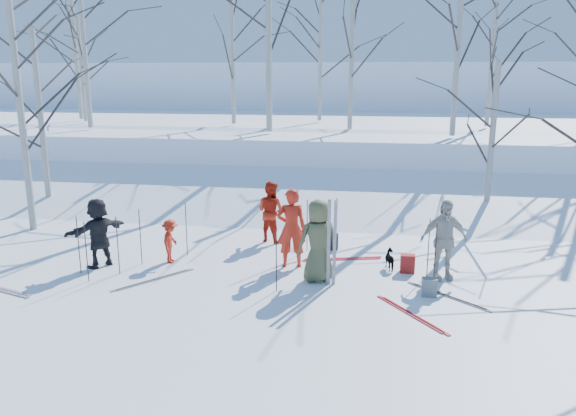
% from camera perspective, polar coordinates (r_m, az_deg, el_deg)
% --- Properties ---
extents(ground, '(120.00, 120.00, 0.00)m').
position_cam_1_polar(ground, '(12.29, -1.11, -7.54)').
color(ground, white).
rests_on(ground, ground).
extents(snow_ramp, '(70.00, 9.49, 4.12)m').
position_cam_1_polar(snow_ramp, '(18.88, 2.63, 0.50)').
color(snow_ramp, white).
rests_on(snow_ramp, ground).
extents(snow_plateau, '(70.00, 18.00, 2.20)m').
position_cam_1_polar(snow_plateau, '(28.55, 4.94, 6.69)').
color(snow_plateau, white).
rests_on(snow_plateau, ground).
extents(far_hill, '(90.00, 30.00, 6.00)m').
position_cam_1_polar(far_hill, '(49.38, 6.80, 10.73)').
color(far_hill, white).
rests_on(far_hill, ground).
extents(skier_olive_center, '(1.04, 0.87, 1.81)m').
position_cam_1_polar(skier_olive_center, '(12.10, 3.09, -3.35)').
color(skier_olive_center, '#4B4E2F').
rests_on(skier_olive_center, ground).
extents(skier_red_north, '(0.76, 0.58, 1.86)m').
position_cam_1_polar(skier_red_north, '(12.98, 0.34, -2.04)').
color(skier_red_north, red).
rests_on(skier_red_north, ground).
extents(skier_redor_behind, '(0.99, 0.91, 1.63)m').
position_cam_1_polar(skier_redor_behind, '(14.98, -1.77, -0.36)').
color(skier_redor_behind, '#B11F0D').
rests_on(skier_redor_behind, ground).
extents(skier_red_seated, '(0.43, 0.70, 1.05)m').
position_cam_1_polar(skier_red_seated, '(13.66, -11.85, -3.31)').
color(skier_red_seated, red).
rests_on(skier_red_seated, ground).
extents(skier_cream_east, '(1.12, 0.70, 1.78)m').
position_cam_1_polar(skier_cream_east, '(12.68, 15.53, -3.12)').
color(skier_cream_east, beige).
rests_on(skier_cream_east, ground).
extents(skier_grey_west, '(1.22, 1.53, 1.63)m').
position_cam_1_polar(skier_grey_west, '(13.74, -18.71, -2.38)').
color(skier_grey_west, black).
rests_on(skier_grey_west, ground).
extents(dog, '(0.41, 0.59, 0.46)m').
position_cam_1_polar(dog, '(13.20, 10.45, -5.19)').
color(dog, black).
rests_on(dog, ground).
extents(upright_ski_left, '(0.09, 0.16, 1.90)m').
position_cam_1_polar(upright_ski_left, '(11.86, 4.15, -3.52)').
color(upright_ski_left, silver).
rests_on(upright_ski_left, ground).
extents(upright_ski_right, '(0.11, 0.23, 1.89)m').
position_cam_1_polar(upright_ski_right, '(11.82, 4.77, -3.58)').
color(upright_ski_right, silver).
rests_on(upright_ski_right, ground).
extents(ski_pair_a, '(1.14, 2.00, 0.02)m').
position_cam_1_polar(ski_pair_a, '(13.78, 5.56, -5.17)').
color(ski_pair_a, red).
rests_on(ski_pair_a, ground).
extents(ski_pair_b, '(2.02, 2.09, 0.02)m').
position_cam_1_polar(ski_pair_b, '(10.98, 12.40, -10.50)').
color(ski_pair_b, red).
rests_on(ski_pair_b, ground).
extents(ski_pair_d, '(2.03, 2.09, 0.02)m').
position_cam_1_polar(ski_pair_d, '(12.74, -13.46, -7.10)').
color(ski_pair_d, silver).
rests_on(ski_pair_d, ground).
extents(ski_pair_e, '(2.09, 2.10, 0.02)m').
position_cam_1_polar(ski_pair_e, '(11.98, 15.92, -8.61)').
color(ski_pair_e, silver).
rests_on(ski_pair_e, ground).
extents(ski_pole_a, '(0.02, 0.02, 1.34)m').
position_cam_1_polar(ski_pole_a, '(13.63, -14.77, -2.87)').
color(ski_pole_a, black).
rests_on(ski_pole_a, ground).
extents(ski_pole_b, '(0.02, 0.02, 1.34)m').
position_cam_1_polar(ski_pole_b, '(11.59, -1.20, -5.34)').
color(ski_pole_b, black).
rests_on(ski_pole_b, ground).
extents(ski_pole_c, '(0.02, 0.02, 1.34)m').
position_cam_1_polar(ski_pole_c, '(14.17, 1.96, -1.79)').
color(ski_pole_c, black).
rests_on(ski_pole_c, ground).
extents(ski_pole_d, '(0.02, 0.02, 1.34)m').
position_cam_1_polar(ski_pole_d, '(12.78, 14.08, -3.94)').
color(ski_pole_d, black).
rests_on(ski_pole_d, ground).
extents(ski_pole_e, '(0.02, 0.02, 1.34)m').
position_cam_1_polar(ski_pole_e, '(13.09, -16.90, -3.70)').
color(ski_pole_e, black).
rests_on(ski_pole_e, ground).
extents(ski_pole_f, '(0.02, 0.02, 1.34)m').
position_cam_1_polar(ski_pole_f, '(12.87, -19.80, -4.23)').
color(ski_pole_f, black).
rests_on(ski_pole_f, ground).
extents(ski_pole_g, '(0.02, 0.02, 1.34)m').
position_cam_1_polar(ski_pole_g, '(14.42, 4.94, -1.56)').
color(ski_pole_g, black).
rests_on(ski_pole_g, ground).
extents(ski_pole_h, '(0.02, 0.02, 1.34)m').
position_cam_1_polar(ski_pole_h, '(12.43, 14.73, -4.48)').
color(ski_pole_h, black).
rests_on(ski_pole_h, ground).
extents(ski_pole_i, '(0.02, 0.02, 1.34)m').
position_cam_1_polar(ski_pole_i, '(14.07, -10.29, -2.12)').
color(ski_pole_i, black).
rests_on(ski_pole_i, ground).
extents(ski_pole_j, '(0.02, 0.02, 1.34)m').
position_cam_1_polar(ski_pole_j, '(13.44, -20.51, -3.54)').
color(ski_pole_j, black).
rests_on(ski_pole_j, ground).
extents(backpack_red, '(0.32, 0.22, 0.42)m').
position_cam_1_polar(backpack_red, '(13.08, 12.05, -5.54)').
color(backpack_red, maroon).
rests_on(backpack_red, ground).
extents(backpack_grey, '(0.30, 0.20, 0.38)m').
position_cam_1_polar(backpack_grey, '(11.85, 14.16, -7.81)').
color(backpack_grey, slate).
rests_on(backpack_grey, ground).
extents(backpack_dark, '(0.34, 0.24, 0.40)m').
position_cam_1_polar(backpack_dark, '(14.49, 4.43, -3.41)').
color(backpack_dark, black).
rests_on(backpack_dark, ground).
extents(birch_plateau_a, '(4.64, 4.64, 5.77)m').
position_cam_1_polar(birch_plateau_a, '(22.83, 6.47, 15.19)').
color(birch_plateau_a, silver).
rests_on(birch_plateau_a, snow_plateau).
extents(birch_plateau_b, '(3.86, 3.86, 4.66)m').
position_cam_1_polar(birch_plateau_b, '(28.15, -20.23, 13.02)').
color(birch_plateau_b, silver).
rests_on(birch_plateau_b, snow_plateau).
extents(birch_plateau_d, '(4.47, 4.47, 5.53)m').
position_cam_1_polar(birch_plateau_d, '(27.00, 3.29, 14.75)').
color(birch_plateau_d, silver).
rests_on(birch_plateau_d, snow_plateau).
extents(birch_plateau_e, '(4.49, 4.49, 5.56)m').
position_cam_1_polar(birch_plateau_e, '(29.60, -20.68, 13.85)').
color(birch_plateau_e, silver).
rests_on(birch_plateau_e, snow_plateau).
extents(birch_plateau_g, '(6.20, 6.20, 8.00)m').
position_cam_1_polar(birch_plateau_g, '(21.92, -2.00, 18.25)').
color(birch_plateau_g, silver).
rests_on(birch_plateau_g, snow_plateau).
extents(birch_plateau_h, '(5.16, 5.16, 6.51)m').
position_cam_1_polar(birch_plateau_h, '(24.87, -20.01, 15.20)').
color(birch_plateau_h, silver).
rests_on(birch_plateau_h, snow_plateau).
extents(birch_plateau_i, '(4.10, 4.10, 5.00)m').
position_cam_1_polar(birch_plateau_i, '(25.48, 19.96, 13.45)').
color(birch_plateau_i, silver).
rests_on(birch_plateau_i, snow_plateau).
extents(birch_plateau_j, '(4.32, 4.32, 5.32)m').
position_cam_1_polar(birch_plateau_j, '(25.38, -5.66, 14.54)').
color(birch_plateau_j, silver).
rests_on(birch_plateau_j, snow_plateau).
extents(birch_plateau_l, '(4.95, 4.95, 6.21)m').
position_cam_1_polar(birch_plateau_l, '(21.26, 16.89, 15.43)').
color(birch_plateau_l, silver).
rests_on(birch_plateau_l, snow_plateau).
extents(birch_edge_a, '(5.02, 5.02, 6.31)m').
position_cam_1_polar(birch_edge_a, '(17.41, -25.44, 8.12)').
color(birch_edge_a, silver).
rests_on(birch_edge_a, ground).
extents(birch_edge_d, '(4.64, 4.64, 5.77)m').
position_cam_1_polar(birch_edge_d, '(19.98, -23.80, 8.05)').
color(birch_edge_d, silver).
rests_on(birch_edge_d, ground).
extents(birch_edge_e, '(3.91, 3.91, 4.73)m').
position_cam_1_polar(birch_edge_e, '(17.90, 19.98, 6.18)').
color(birch_edge_e, silver).
rests_on(birch_edge_e, ground).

